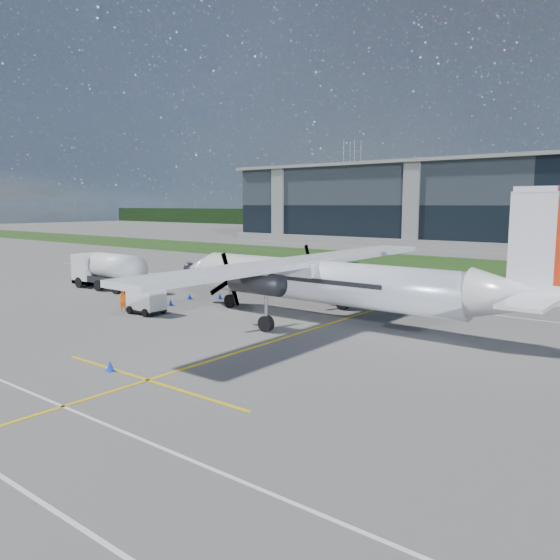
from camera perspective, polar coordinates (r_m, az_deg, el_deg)
The scene contains 14 objects.
ground at distance 64.78m, azimuth 18.27°, elevation 0.72°, with size 400.00×400.00×0.00m, color #565452.
grass_strip at distance 72.31m, azimuth 20.45°, elevation 1.35°, with size 400.00×18.00×0.04m, color #173B10.
terminal_building at distance 102.86m, azimuth 26.20°, elevation 7.02°, with size 120.00×20.00×15.00m, color black.
pylon_west at distance 198.74m, azimuth 7.50°, elevation 9.95°, with size 9.00×4.60×30.00m, color gray, non-canonical shape.
yellow_taxiway_centerline at distance 36.66m, azimuth 6.44°, elevation -4.17°, with size 0.20×70.00×0.01m, color yellow.
turboprop_aircraft at distance 34.81m, azimuth 5.75°, elevation 2.34°, with size 27.60×28.63×8.59m, color white, non-canonical shape.
fuel_tanker_truck at distance 52.26m, azimuth -17.79°, elevation 0.93°, with size 8.76×2.85×3.29m, color silver, non-canonical shape.
baggage_tug at distance 39.52m, azimuth -13.81°, elevation -2.23°, with size 2.83×1.70×1.70m, color silver, non-canonical shape.
ground_crew_person at distance 40.88m, azimuth -16.04°, elevation -1.85°, with size 0.76×0.54×1.87m, color #F25907.
safety_cone_fwd at distance 45.03m, azimuth -9.43°, elevation -1.66°, with size 0.36×0.36×0.50m, color #0C38DB.
safety_cone_portwing at distance 26.67m, azimuth -17.33°, elevation -8.55°, with size 0.36×0.36×0.50m, color #0C38DB.
safety_cone_nose_port at distance 42.38m, azimuth -11.36°, elevation -2.30°, with size 0.36×0.36×0.50m, color #0C38DB.
safety_cone_stbdwing at distance 48.68m, azimuth 13.04°, elevation -1.04°, with size 0.36×0.36×0.50m, color #0C38DB.
safety_cone_nose_stbd at distance 44.64m, azimuth -6.31°, elevation -1.68°, with size 0.36×0.36×0.50m, color #0C38DB.
Camera 1 is at (21.82, -20.51, 7.64)m, focal length 35.00 mm.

